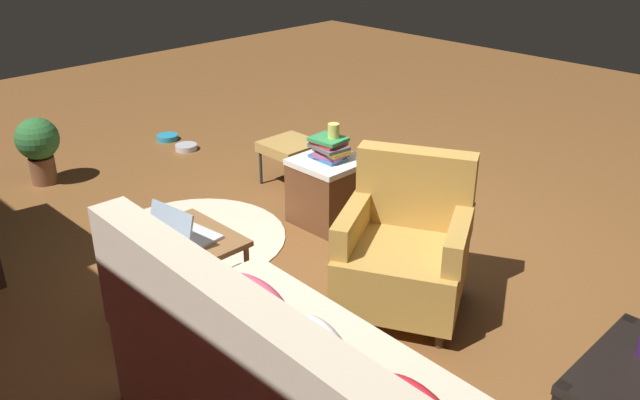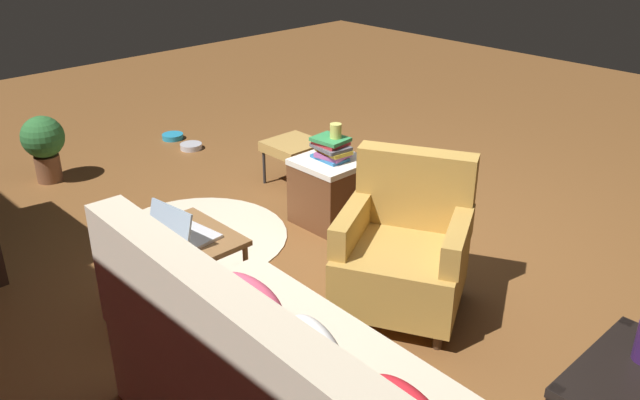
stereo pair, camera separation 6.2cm
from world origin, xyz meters
TOP-DOWN VIEW (x-y plane):
  - ground at (0.00, 0.00)m, footprint 12.00×12.00m
  - armchair at (-0.72, 0.32)m, footprint 0.90×0.91m
  - laptop_desk at (0.06, 1.21)m, footprint 0.56×0.44m
  - laptop at (0.06, 1.25)m, footprint 0.35×0.28m
  - wicker_hamper at (0.32, -0.13)m, footprint 0.45×0.45m
  - book_stack_hamper at (0.32, -0.14)m, footprint 0.27×0.22m
  - yellow_mug at (0.31, -0.16)m, footprint 0.08×0.08m
  - tv_remote at (0.42, -0.21)m, footprint 0.08×0.17m
  - ottoman at (1.01, -0.40)m, footprint 0.40×0.40m
  - circular_rug at (0.79, 0.71)m, footprint 1.26×1.26m
  - pet_bowl_steel at (2.26, -0.24)m, footprint 0.20×0.20m
  - pet_bowl_teal at (2.61, -0.26)m, footprint 0.20×0.20m
  - potted_plant at (2.44, 1.01)m, footprint 0.34×0.34m

SIDE VIEW (x-z plane):
  - ground at x=0.00m, z-range 0.00..0.00m
  - circular_rug at x=0.79m, z-range 0.00..0.01m
  - pet_bowl_steel at x=2.26m, z-range 0.00..0.05m
  - pet_bowl_teal at x=2.61m, z-range 0.00..0.05m
  - wicker_hamper at x=0.32m, z-range 0.00..0.48m
  - ottoman at x=1.01m, z-range 0.13..0.49m
  - potted_plant at x=2.44m, z-range 0.06..0.61m
  - armchair at x=-0.72m, z-range -0.07..0.80m
  - laptop_desk at x=0.06m, z-range 0.18..0.66m
  - tv_remote at x=0.42m, z-range 0.48..0.50m
  - laptop at x=0.06m, z-range 0.42..0.63m
  - book_stack_hamper at x=0.32m, z-range 0.48..0.64m
  - yellow_mug at x=0.31m, z-range 0.64..0.74m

